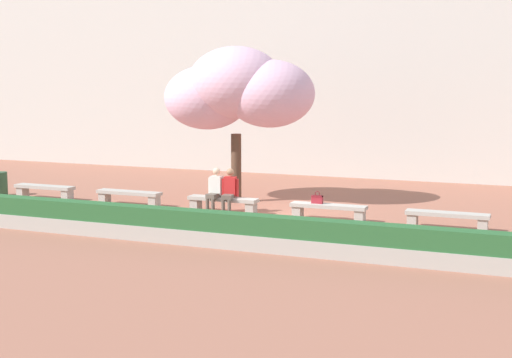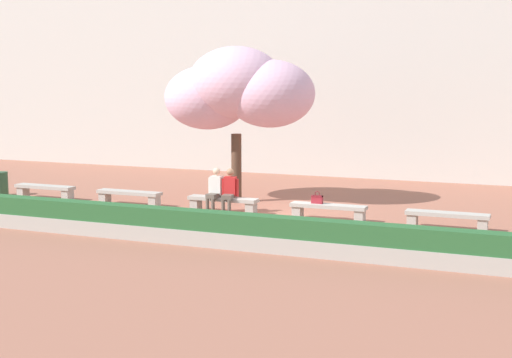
{
  "view_description": "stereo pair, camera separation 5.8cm",
  "coord_description": "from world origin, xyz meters",
  "px_view_note": "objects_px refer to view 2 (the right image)",
  "views": [
    {
      "loc": [
        6.81,
        -18.29,
        3.76
      ],
      "look_at": [
        -0.63,
        0.2,
        1.0
      ],
      "focal_mm": 50.0,
      "sensor_mm": 36.0,
      "label": 1
    },
    {
      "loc": [
        6.87,
        -18.26,
        3.76
      ],
      "look_at": [
        -0.63,
        0.2,
        1.0
      ],
      "focal_mm": 50.0,
      "sensor_mm": 36.0,
      "label": 2
    }
  ],
  "objects_px": {
    "stone_bench_west_end": "(45,190)",
    "cherry_tree_main": "(238,91)",
    "stone_bench_near_west": "(129,195)",
    "stone_bench_near_east": "(328,209)",
    "stone_bench_east_end": "(447,218)",
    "trash_bin": "(1,184)",
    "handbag": "(317,199)",
    "stone_bench_center": "(223,202)",
    "person_seated_left": "(215,188)",
    "person_seated_right": "(229,189)"
  },
  "relations": [
    {
      "from": "stone_bench_center",
      "to": "person_seated_left",
      "type": "distance_m",
      "value": 0.45
    },
    {
      "from": "stone_bench_near_west",
      "to": "person_seated_right",
      "type": "relative_size",
      "value": 1.61
    },
    {
      "from": "stone_bench_near_east",
      "to": "handbag",
      "type": "xyz_separation_m",
      "value": [
        -0.32,
        0.02,
        0.27
      ]
    },
    {
      "from": "stone_bench_east_end",
      "to": "person_seated_right",
      "type": "relative_size",
      "value": 1.61
    },
    {
      "from": "person_seated_right",
      "to": "stone_bench_west_end",
      "type": "bearing_deg",
      "value": 179.53
    },
    {
      "from": "handbag",
      "to": "cherry_tree_main",
      "type": "relative_size",
      "value": 0.07
    },
    {
      "from": "trash_bin",
      "to": "person_seated_left",
      "type": "bearing_deg",
      "value": -1.04
    },
    {
      "from": "stone_bench_west_end",
      "to": "person_seated_left",
      "type": "bearing_deg",
      "value": -0.51
    },
    {
      "from": "stone_bench_near_east",
      "to": "trash_bin",
      "type": "distance_m",
      "value": 11.22
    },
    {
      "from": "handbag",
      "to": "person_seated_right",
      "type": "bearing_deg",
      "value": -178.31
    },
    {
      "from": "stone_bench_center",
      "to": "person_seated_left",
      "type": "height_order",
      "value": "person_seated_left"
    },
    {
      "from": "stone_bench_west_end",
      "to": "cherry_tree_main",
      "type": "height_order",
      "value": "cherry_tree_main"
    },
    {
      "from": "stone_bench_near_west",
      "to": "stone_bench_near_east",
      "type": "xyz_separation_m",
      "value": [
        6.25,
        0.0,
        0.0
      ]
    },
    {
      "from": "stone_bench_near_west",
      "to": "stone_bench_near_east",
      "type": "bearing_deg",
      "value": 0.0
    },
    {
      "from": "stone_bench_west_end",
      "to": "stone_bench_center",
      "type": "xyz_separation_m",
      "value": [
        6.25,
        0.0,
        0.0
      ]
    },
    {
      "from": "stone_bench_near_east",
      "to": "trash_bin",
      "type": "xyz_separation_m",
      "value": [
        -11.22,
        0.09,
        0.08
      ]
    },
    {
      "from": "person_seated_right",
      "to": "handbag",
      "type": "distance_m",
      "value": 2.58
    },
    {
      "from": "stone_bench_near_east",
      "to": "trash_bin",
      "type": "bearing_deg",
      "value": 179.54
    },
    {
      "from": "stone_bench_east_end",
      "to": "stone_bench_near_east",
      "type": "bearing_deg",
      "value": 180.0
    },
    {
      "from": "stone_bench_west_end",
      "to": "trash_bin",
      "type": "height_order",
      "value": "trash_bin"
    },
    {
      "from": "person_seated_right",
      "to": "stone_bench_east_end",
      "type": "bearing_deg",
      "value": 0.5
    },
    {
      "from": "trash_bin",
      "to": "stone_bench_near_west",
      "type": "bearing_deg",
      "value": -1.04
    },
    {
      "from": "handbag",
      "to": "person_seated_left",
      "type": "bearing_deg",
      "value": -178.55
    },
    {
      "from": "stone_bench_west_end",
      "to": "stone_bench_near_east",
      "type": "distance_m",
      "value": 9.38
    },
    {
      "from": "person_seated_right",
      "to": "trash_bin",
      "type": "height_order",
      "value": "person_seated_right"
    },
    {
      "from": "stone_bench_east_end",
      "to": "person_seated_right",
      "type": "distance_m",
      "value": 6.04
    },
    {
      "from": "person_seated_left",
      "to": "trash_bin",
      "type": "height_order",
      "value": "person_seated_left"
    },
    {
      "from": "stone_bench_west_end",
      "to": "stone_bench_near_east",
      "type": "relative_size",
      "value": 1.0
    },
    {
      "from": "cherry_tree_main",
      "to": "stone_bench_west_end",
      "type": "bearing_deg",
      "value": -161.76
    },
    {
      "from": "stone_bench_near_west",
      "to": "stone_bench_east_end",
      "type": "xyz_separation_m",
      "value": [
        9.38,
        0.0,
        0.0
      ]
    },
    {
      "from": "stone_bench_west_end",
      "to": "stone_bench_center",
      "type": "height_order",
      "value": "same"
    },
    {
      "from": "cherry_tree_main",
      "to": "trash_bin",
      "type": "bearing_deg",
      "value": -166.53
    },
    {
      "from": "stone_bench_near_east",
      "to": "trash_bin",
      "type": "height_order",
      "value": "trash_bin"
    },
    {
      "from": "stone_bench_center",
      "to": "handbag",
      "type": "relative_size",
      "value": 6.14
    },
    {
      "from": "person_seated_left",
      "to": "handbag",
      "type": "xyz_separation_m",
      "value": [
        3.02,
        0.08,
        -0.12
      ]
    },
    {
      "from": "stone_bench_west_end",
      "to": "stone_bench_center",
      "type": "distance_m",
      "value": 6.25
    },
    {
      "from": "stone_bench_west_end",
      "to": "cherry_tree_main",
      "type": "distance_m",
      "value": 6.94
    },
    {
      "from": "stone_bench_center",
      "to": "trash_bin",
      "type": "bearing_deg",
      "value": 179.36
    },
    {
      "from": "person_seated_left",
      "to": "cherry_tree_main",
      "type": "relative_size",
      "value": 0.27
    },
    {
      "from": "stone_bench_west_end",
      "to": "handbag",
      "type": "bearing_deg",
      "value": 0.15
    },
    {
      "from": "stone_bench_west_end",
      "to": "person_seated_right",
      "type": "xyz_separation_m",
      "value": [
        6.48,
        -0.05,
        0.39
      ]
    },
    {
      "from": "stone_bench_near_west",
      "to": "handbag",
      "type": "relative_size",
      "value": 6.14
    },
    {
      "from": "person_seated_left",
      "to": "cherry_tree_main",
      "type": "height_order",
      "value": "cherry_tree_main"
    },
    {
      "from": "stone_bench_center",
      "to": "person_seated_right",
      "type": "relative_size",
      "value": 1.61
    },
    {
      "from": "stone_bench_near_west",
      "to": "person_seated_left",
      "type": "bearing_deg",
      "value": -1.05
    },
    {
      "from": "stone_bench_west_end",
      "to": "handbag",
      "type": "height_order",
      "value": "handbag"
    },
    {
      "from": "stone_bench_west_end",
      "to": "trash_bin",
      "type": "relative_size",
      "value": 2.67
    },
    {
      "from": "stone_bench_near_east",
      "to": "cherry_tree_main",
      "type": "height_order",
      "value": "cherry_tree_main"
    },
    {
      "from": "stone_bench_near_west",
      "to": "trash_bin",
      "type": "bearing_deg",
      "value": 178.96
    },
    {
      "from": "handbag",
      "to": "trash_bin",
      "type": "relative_size",
      "value": 0.43
    }
  ]
}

